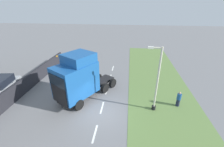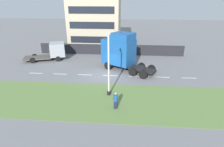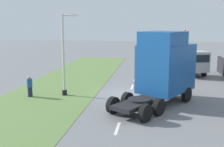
{
  "view_description": "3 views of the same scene",
  "coord_description": "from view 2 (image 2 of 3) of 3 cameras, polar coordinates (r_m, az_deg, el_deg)",
  "views": [
    {
      "loc": [
        -2.28,
        10.72,
        9.17
      ],
      "look_at": [
        -0.82,
        -2.0,
        3.07
      ],
      "focal_mm": 24.0,
      "sensor_mm": 36.0,
      "label": 1
    },
    {
      "loc": [
        -21.36,
        -2.63,
        9.24
      ],
      "look_at": [
        -2.78,
        -1.15,
        1.45
      ],
      "focal_mm": 30.0,
      "sensor_mm": 36.0,
      "label": 2
    },
    {
      "loc": [
        1.83,
        -20.95,
        5.52
      ],
      "look_at": [
        -1.14,
        -1.51,
        1.88
      ],
      "focal_mm": 45.0,
      "sensor_mm": 36.0,
      "label": 3
    }
  ],
  "objects": [
    {
      "name": "parked_car",
      "position": [
        33.13,
        2.37,
        8.3
      ],
      "size": [
        2.29,
        4.65,
        2.12
      ],
      "rotation": [
        0.0,
        0.0,
        0.14
      ],
      "color": "#9EA3A8",
      "rests_on": "ground"
    },
    {
      "name": "building_block",
      "position": [
        40.09,
        -4.72,
        15.78
      ],
      "size": [
        11.12,
        9.51,
        10.05
      ],
      "color": "#C1B293",
      "rests_on": "ground"
    },
    {
      "name": "pedestrian",
      "position": [
        16.46,
        1.11,
        -8.32
      ],
      "size": [
        0.39,
        0.39,
        1.57
      ],
      "color": "#1E233D",
      "rests_on": "ground"
    },
    {
      "name": "lorry_cab",
      "position": [
        24.83,
        2.55,
        6.8
      ],
      "size": [
        5.75,
        7.2,
        5.03
      ],
      "rotation": [
        0.0,
        0.0,
        -0.54
      ],
      "color": "black",
      "rests_on": "ground"
    },
    {
      "name": "boundary_wall",
      "position": [
        31.61,
        -0.39,
        7.29
      ],
      "size": [
        0.25,
        24.0,
        1.71
      ],
      "color": "#232328",
      "rests_on": "ground"
    },
    {
      "name": "ground_plane",
      "position": [
        23.42,
        -2.27,
        -0.58
      ],
      "size": [
        120.0,
        120.0,
        0.0
      ],
      "primitive_type": "plane",
      "color": "slate",
      "rests_on": "ground"
    },
    {
      "name": "grass_verge",
      "position": [
        18.12,
        -4.49,
        -8.04
      ],
      "size": [
        7.0,
        44.0,
        0.01
      ],
      "color": "#607F42",
      "rests_on": "ground"
    },
    {
      "name": "lane_markings",
      "position": [
        23.36,
        -0.57,
        -0.63
      ],
      "size": [
        0.16,
        21.0,
        0.0
      ],
      "color": "white",
      "rests_on": "ground"
    },
    {
      "name": "lamp_post",
      "position": [
        17.87,
        -1.0,
        1.3
      ],
      "size": [
        1.3,
        0.37,
        6.07
      ],
      "color": "black",
      "rests_on": "ground"
    },
    {
      "name": "flatbed_truck",
      "position": [
        30.28,
        -17.19,
        6.62
      ],
      "size": [
        3.97,
        6.49,
        2.61
      ],
      "rotation": [
        0.0,
        0.0,
        3.45
      ],
      "color": "#999EA3",
      "rests_on": "ground"
    }
  ]
}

